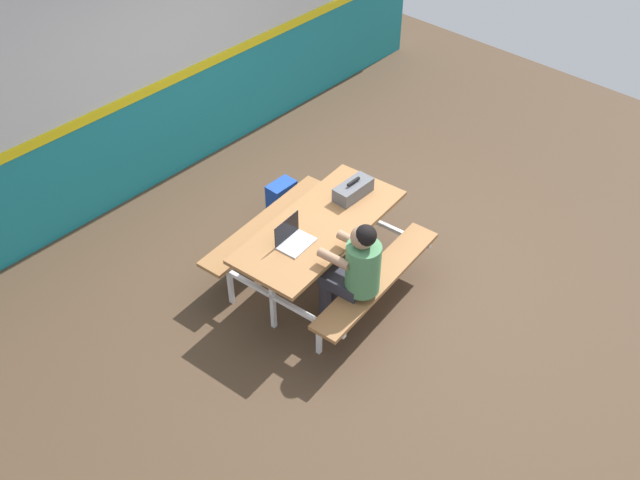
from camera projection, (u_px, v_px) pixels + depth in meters
ground_plane at (345, 264)px, 7.23m from camera, size 10.00×10.00×0.02m
accent_backdrop at (169, 68)px, 7.66m from camera, size 8.00×0.14×2.60m
picnic_table_main at (320, 238)px, 6.64m from camera, size 1.82×1.71×0.74m
student_nearer at (355, 268)px, 6.15m from camera, size 0.39×0.54×1.21m
laptop_silver at (293, 239)px, 6.31m from camera, size 0.34×0.25×0.22m
toolbox_grey at (353, 190)px, 6.79m from camera, size 0.40×0.18×0.18m
backpack_dark at (281, 201)px, 7.63m from camera, size 0.30×0.22×0.44m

